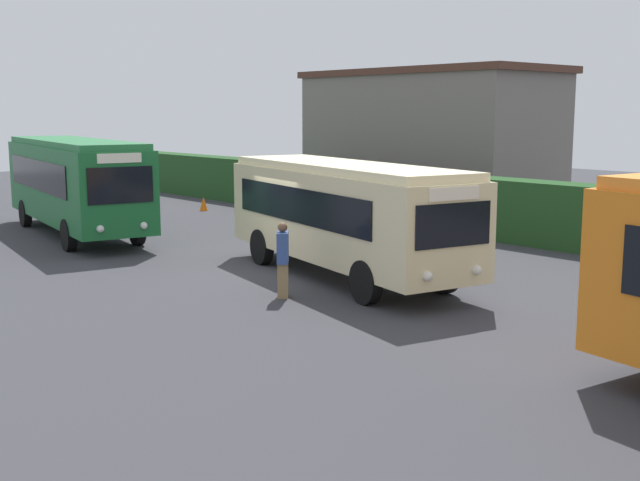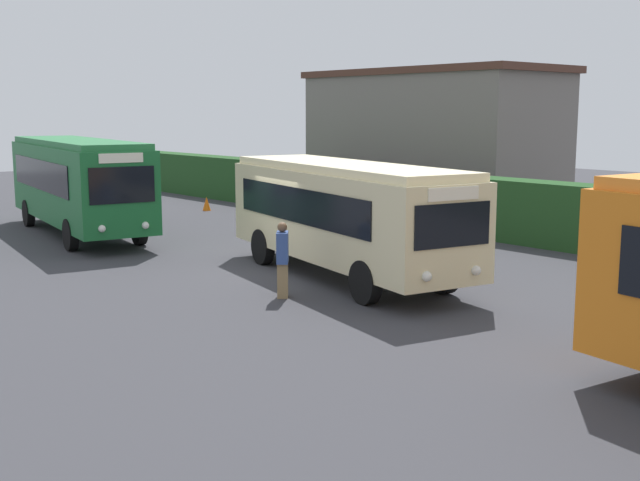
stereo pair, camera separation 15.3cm
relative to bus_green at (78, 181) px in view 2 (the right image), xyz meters
The scene contains 7 objects.
ground_plane 9.79m from the bus_green, ahead, with size 82.10×82.10×0.00m, color #38383D.
bus_green is the anchor object (origin of this frame).
bus_cream 11.59m from the bus_green, 10.61° to the left, with size 9.07×4.08×2.96m.
person_left 12.15m from the bus_green, ahead, with size 0.54×0.52×1.76m.
hedge_row 14.15m from the bus_green, 47.50° to the left, with size 53.05×1.33×2.04m, color #21491F.
depot_building 16.25m from the bus_green, 83.32° to the left, with size 11.83×5.71×6.12m.
traffic_cone 7.88m from the bus_green, 112.90° to the left, with size 0.36×0.36×0.60m, color orange.
Camera 2 is at (16.92, -12.76, 4.28)m, focal length 45.04 mm.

